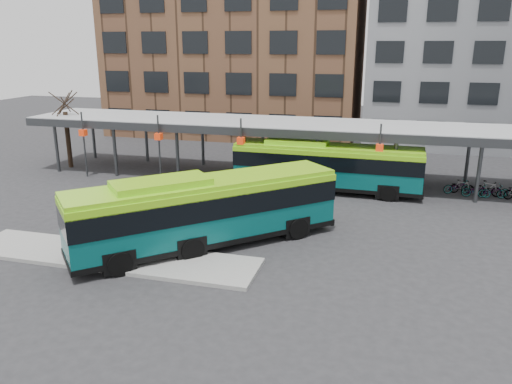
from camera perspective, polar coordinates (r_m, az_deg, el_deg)
name	(u,v)px	position (r m, az deg, el deg)	size (l,w,h in m)	color
ground	(243,246)	(24.58, -1.52, -6.18)	(120.00, 120.00, 0.00)	#28282B
boarding_island	(110,256)	(24.17, -16.33, -7.07)	(14.00, 3.00, 0.18)	gray
canopy	(294,126)	(35.63, 4.34, 7.51)	(40.00, 6.53, 4.80)	#999B9E
tree	(68,137)	(42.29, -20.70, 5.90)	(1.64, 1.64, 5.60)	black
building_brick	(238,29)	(56.21, -2.05, 18.12)	(26.00, 14.00, 22.00)	brown
building_grey	(501,38)	(54.52, 26.18, 15.50)	(24.00, 14.00, 20.00)	slate
bus_front	(206,209)	(24.07, -5.77, -1.96)	(11.49, 11.06, 3.63)	#074E4D
bus_rear	(326,165)	(33.49, 8.01, 3.07)	(12.36, 2.97, 3.39)	#074E4D
pedestrian	(92,237)	(24.27, -18.24, -4.89)	(0.66, 0.67, 1.56)	black
bike_rack	(500,191)	(35.57, 26.13, 0.15)	(7.30, 1.52, 1.03)	slate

